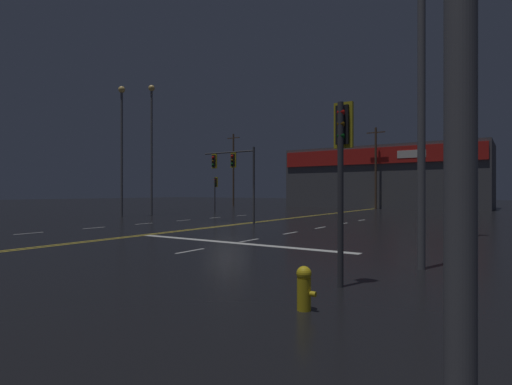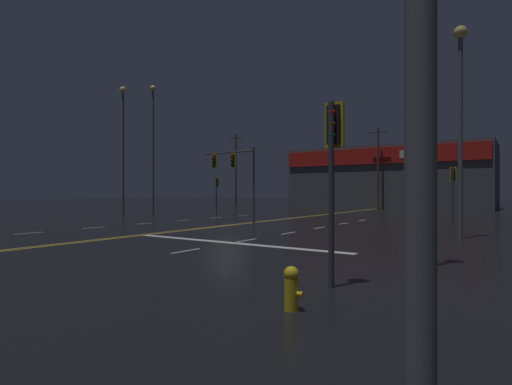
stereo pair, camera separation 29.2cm
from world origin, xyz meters
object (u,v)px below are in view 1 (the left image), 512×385
at_px(traffic_signal_corner_southeast, 342,151).
at_px(traffic_signal_corner_northeast, 452,181).
at_px(streetlight_median_approach, 122,135).
at_px(streetlight_near_left, 421,45).
at_px(fire_hydrant, 304,287).
at_px(traffic_signal_corner_northwest, 215,186).
at_px(streetlight_near_right, 462,103).
at_px(streetlight_far_left, 152,134).
at_px(traffic_signal_median, 232,166).

bearing_deg(traffic_signal_corner_southeast, traffic_signal_corner_northeast, 91.75).
bearing_deg(streetlight_median_approach, traffic_signal_corner_southeast, -28.70).
distance_m(streetlight_near_left, fire_hydrant, 7.46).
height_order(traffic_signal_corner_northwest, fire_hydrant, traffic_signal_corner_northwest).
bearing_deg(traffic_signal_corner_northeast, streetlight_near_left, -84.94).
distance_m(traffic_signal_corner_northwest, fire_hydrant, 33.60).
relative_size(traffic_signal_corner_northwest, streetlight_near_right, 0.38).
relative_size(streetlight_far_left, fire_hydrant, 15.36).
distance_m(traffic_signal_corner_northeast, streetlight_median_approach, 25.66).
relative_size(traffic_signal_corner_northwest, fire_hydrant, 4.66).
distance_m(streetlight_near_right, fire_hydrant, 14.49).
bearing_deg(streetlight_far_left, streetlight_median_approach, -89.89).
distance_m(traffic_signal_corner_northwest, streetlight_far_left, 8.20).
bearing_deg(traffic_signal_corner_northwest, streetlight_near_right, -26.57).
bearing_deg(streetlight_median_approach, traffic_signal_corner_northeast, 21.10).
relative_size(traffic_signal_corner_southeast, streetlight_near_right, 0.43).
distance_m(traffic_signal_corner_northeast, traffic_signal_corner_southeast, 22.46).
height_order(traffic_signal_corner_northeast, streetlight_far_left, streetlight_far_left).
relative_size(traffic_signal_corner_northwest, streetlight_median_approach, 0.33).
bearing_deg(streetlight_far_left, traffic_signal_corner_southeast, -34.22).
bearing_deg(streetlight_far_left, fire_hydrant, -37.25).
xyz_separation_m(traffic_signal_corner_northwest, streetlight_far_left, (-2.13, -6.43, 4.63)).
bearing_deg(traffic_signal_corner_northwest, streetlight_far_left, -108.30).
xyz_separation_m(traffic_signal_corner_southeast, streetlight_near_left, (1.04, 2.94, 2.96)).
distance_m(streetlight_far_left, fire_hydrant, 31.46).
distance_m(streetlight_median_approach, fire_hydrant, 29.56).
relative_size(traffic_signal_corner_southeast, streetlight_far_left, 0.34).
height_order(traffic_signal_corner_northwest, streetlight_median_approach, streetlight_median_approach).
bearing_deg(streetlight_near_left, fire_hydrant, -100.68).
bearing_deg(streetlight_near_right, streetlight_near_left, -90.39).
distance_m(traffic_signal_corner_northeast, streetlight_far_left, 24.78).
bearing_deg(traffic_signal_corner_northeast, traffic_signal_median, -142.61).
height_order(streetlight_far_left, fire_hydrant, streetlight_far_left).
relative_size(traffic_signal_corner_southeast, streetlight_median_approach, 0.37).
bearing_deg(fire_hydrant, streetlight_median_approach, 147.85).
distance_m(traffic_signal_corner_southeast, streetlight_far_left, 29.75).
bearing_deg(streetlight_near_right, traffic_signal_median, 172.37).
bearing_deg(traffic_signal_median, streetlight_median_approach, 179.33).
relative_size(traffic_signal_corner_southeast, traffic_signal_corner_northwest, 1.12).
relative_size(streetlight_near_right, streetlight_median_approach, 0.86).
xyz_separation_m(traffic_signal_corner_northwest, fire_hydrant, (22.32, -25.02, -2.19)).
bearing_deg(streetlight_near_right, traffic_signal_corner_northeast, 99.11).
distance_m(traffic_signal_corner_northeast, streetlight_near_right, 11.70).
bearing_deg(traffic_signal_corner_northeast, streetlight_median_approach, -158.90).
relative_size(traffic_signal_median, fire_hydrant, 6.53).
relative_size(streetlight_near_right, streetlight_far_left, 0.79).
bearing_deg(traffic_signal_median, streetlight_near_left, -36.50).
relative_size(traffic_signal_corner_northwest, streetlight_near_left, 0.38).
bearing_deg(streetlight_median_approach, streetlight_near_right, -4.49).
bearing_deg(streetlight_near_right, traffic_signal_corner_northwest, 153.43).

